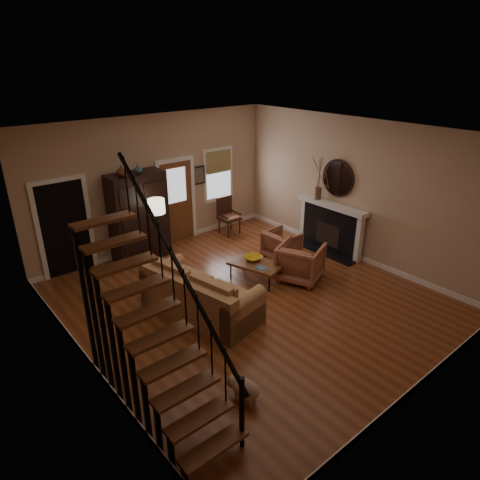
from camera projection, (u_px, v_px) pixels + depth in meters
room at (180, 211)px, 9.03m from camera, size 7.00×7.33×3.30m
staircase at (152, 306)px, 5.45m from camera, size 0.94×2.80×3.20m
fireplace at (332, 223)px, 10.53m from camera, size 0.33×1.95×2.30m
armoire at (139, 217)px, 10.02m from camera, size 1.30×0.60×2.10m
vase_a at (121, 171)px, 9.28m from camera, size 0.24×0.24×0.25m
vase_b at (138, 169)px, 9.52m from camera, size 0.20×0.20×0.21m
sofa at (201, 293)px, 8.03m from camera, size 1.44×2.47×0.87m
coffee_table at (256, 272)px, 9.28m from camera, size 0.94×1.25×0.43m
bowl at (253, 258)px, 9.31m from camera, size 0.38×0.38×0.09m
books at (261, 268)px, 8.90m from camera, size 0.20×0.28×0.05m
armchair_left at (300, 262)px, 9.26m from camera, size 1.19×1.17×0.83m
armchair_right at (282, 245)px, 10.27m from camera, size 0.77×0.75×0.69m
floor_lamp at (158, 234)px, 9.61m from camera, size 0.43×0.43×1.66m
side_chair at (229, 216)px, 11.59m from camera, size 0.54×0.54×1.02m
dog at (246, 390)px, 6.06m from camera, size 0.42×0.54×0.35m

